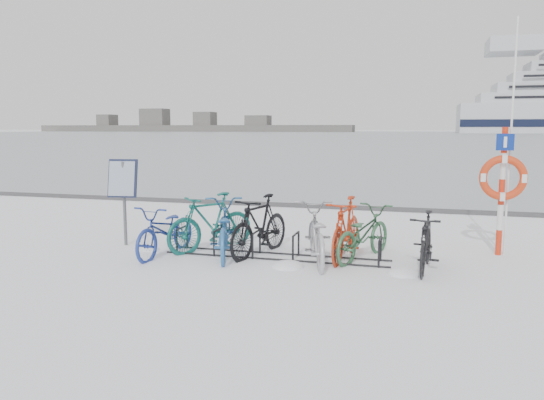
% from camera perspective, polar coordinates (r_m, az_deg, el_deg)
% --- Properties ---
extents(ground, '(900.00, 900.00, 0.00)m').
position_cam_1_polar(ground, '(9.40, 0.42, -6.18)').
color(ground, white).
rests_on(ground, ground).
extents(ice_sheet, '(400.00, 298.00, 0.02)m').
position_cam_1_polar(ice_sheet, '(163.84, 14.83, 6.76)').
color(ice_sheet, '#A1ADB6').
rests_on(ice_sheet, ground).
extents(quay_edge, '(400.00, 0.25, 0.10)m').
position_cam_1_polar(quay_edge, '(15.06, 6.29, -0.72)').
color(quay_edge, '#3F3F42').
rests_on(quay_edge, ground).
extents(bike_rack, '(4.00, 0.48, 0.46)m').
position_cam_1_polar(bike_rack, '(9.36, 0.42, -5.11)').
color(bike_rack, black).
rests_on(bike_rack, ground).
extents(info_board, '(0.58, 0.30, 1.67)m').
position_cam_1_polar(info_board, '(10.55, -15.74, 1.72)').
color(info_board, '#595B5E').
rests_on(info_board, ground).
extents(lifebuoy_station, '(0.80, 0.23, 4.15)m').
position_cam_1_polar(lifebuoy_station, '(10.14, 23.62, 2.17)').
color(lifebuoy_station, red).
rests_on(lifebuoy_station, ground).
extents(shoreline, '(180.00, 12.00, 9.50)m').
position_cam_1_polar(shoreline, '(296.20, -9.36, 7.81)').
color(shoreline, '#515151').
rests_on(shoreline, ground).
extents(bike_0, '(0.79, 1.87, 0.96)m').
position_cam_1_polar(bike_0, '(9.72, -11.32, -2.98)').
color(bike_0, navy).
rests_on(bike_0, ground).
extents(bike_1, '(1.49, 1.80, 1.11)m').
position_cam_1_polar(bike_1, '(9.92, -6.61, -2.22)').
color(bike_1, '#135A53').
rests_on(bike_1, ground).
extents(bike_2, '(1.29, 2.08, 1.03)m').
position_cam_1_polar(bike_2, '(9.46, -5.27, -2.94)').
color(bike_2, '#275E9B').
rests_on(bike_2, ground).
extents(bike_3, '(1.00, 1.92, 1.11)m').
position_cam_1_polar(bike_3, '(9.52, -1.34, -2.59)').
color(bike_3, black).
rests_on(bike_3, ground).
extents(bike_4, '(1.21, 2.07, 1.03)m').
position_cam_1_polar(bike_4, '(9.00, 4.75, -3.49)').
color(bike_4, '#AAABB2').
rests_on(bike_4, ground).
extents(bike_5, '(0.71, 1.89, 1.11)m').
position_cam_1_polar(bike_5, '(9.32, 7.97, -2.90)').
color(bike_5, red).
rests_on(bike_5, ground).
extents(bike_6, '(1.26, 1.92, 0.95)m').
position_cam_1_polar(bike_6, '(9.37, 9.76, -3.36)').
color(bike_6, '#31623F').
rests_on(bike_6, ground).
extents(bike_7, '(0.61, 1.65, 0.97)m').
position_cam_1_polar(bike_7, '(8.85, 16.25, -4.16)').
color(bike_7, black).
rests_on(bike_7, ground).
extents(snow_drifts, '(5.06, 1.85, 0.19)m').
position_cam_1_polar(snow_drifts, '(9.09, 4.15, -6.69)').
color(snow_drifts, white).
rests_on(snow_drifts, ground).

